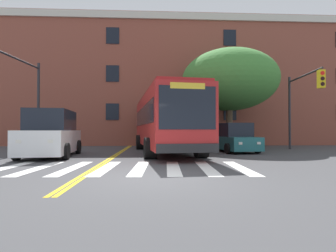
{
  "coord_description": "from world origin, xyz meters",
  "views": [
    {
      "loc": [
        0.14,
        -7.29,
        1.33
      ],
      "look_at": [
        0.88,
        7.51,
        1.57
      ],
      "focal_mm": 28.0,
      "sensor_mm": 36.0,
      "label": 1
    }
  ],
  "objects_px": {
    "traffic_light_near_corner": "(302,96)",
    "car_white_near_lane": "(52,135)",
    "street_tree_curbside_large": "(229,80)",
    "city_bus": "(164,121)",
    "traffic_light_far_corner": "(21,85)",
    "car_teal_far_lane": "(233,139)"
  },
  "relations": [
    {
      "from": "car_white_near_lane",
      "to": "traffic_light_far_corner",
      "type": "xyz_separation_m",
      "value": [
        -2.26,
        1.46,
        2.73
      ]
    },
    {
      "from": "city_bus",
      "to": "car_teal_far_lane",
      "type": "height_order",
      "value": "city_bus"
    },
    {
      "from": "car_white_near_lane",
      "to": "traffic_light_far_corner",
      "type": "height_order",
      "value": "traffic_light_far_corner"
    },
    {
      "from": "car_white_near_lane",
      "to": "traffic_light_near_corner",
      "type": "bearing_deg",
      "value": 11.04
    },
    {
      "from": "street_tree_curbside_large",
      "to": "car_white_near_lane",
      "type": "bearing_deg",
      "value": -152.37
    },
    {
      "from": "car_teal_far_lane",
      "to": "traffic_light_near_corner",
      "type": "bearing_deg",
      "value": 4.27
    },
    {
      "from": "traffic_light_near_corner",
      "to": "street_tree_curbside_large",
      "type": "xyz_separation_m",
      "value": [
        -3.94,
        2.74,
        1.48
      ]
    },
    {
      "from": "traffic_light_near_corner",
      "to": "car_white_near_lane",
      "type": "bearing_deg",
      "value": -168.96
    },
    {
      "from": "traffic_light_near_corner",
      "to": "street_tree_curbside_large",
      "type": "distance_m",
      "value": 5.02
    },
    {
      "from": "car_white_near_lane",
      "to": "traffic_light_near_corner",
      "type": "relative_size",
      "value": 1.01
    },
    {
      "from": "car_white_near_lane",
      "to": "street_tree_curbside_large",
      "type": "distance_m",
      "value": 12.67
    },
    {
      "from": "city_bus",
      "to": "traffic_light_far_corner",
      "type": "relative_size",
      "value": 2.1
    },
    {
      "from": "street_tree_curbside_large",
      "to": "traffic_light_near_corner",
      "type": "bearing_deg",
      "value": -34.83
    },
    {
      "from": "city_bus",
      "to": "car_white_near_lane",
      "type": "distance_m",
      "value": 6.25
    },
    {
      "from": "city_bus",
      "to": "car_teal_far_lane",
      "type": "distance_m",
      "value": 4.44
    },
    {
      "from": "city_bus",
      "to": "car_teal_far_lane",
      "type": "relative_size",
      "value": 2.7
    },
    {
      "from": "traffic_light_near_corner",
      "to": "traffic_light_far_corner",
      "type": "height_order",
      "value": "traffic_light_far_corner"
    },
    {
      "from": "car_white_near_lane",
      "to": "traffic_light_near_corner",
      "type": "xyz_separation_m",
      "value": [
        14.62,
        2.85,
        2.43
      ]
    },
    {
      "from": "car_white_near_lane",
      "to": "traffic_light_far_corner",
      "type": "bearing_deg",
      "value": 147.19
    },
    {
      "from": "car_white_near_lane",
      "to": "street_tree_curbside_large",
      "type": "bearing_deg",
      "value": 27.63
    },
    {
      "from": "car_teal_far_lane",
      "to": "traffic_light_far_corner",
      "type": "bearing_deg",
      "value": -175.12
    },
    {
      "from": "city_bus",
      "to": "traffic_light_near_corner",
      "type": "xyz_separation_m",
      "value": [
        8.87,
        0.52,
        1.62
      ]
    }
  ]
}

